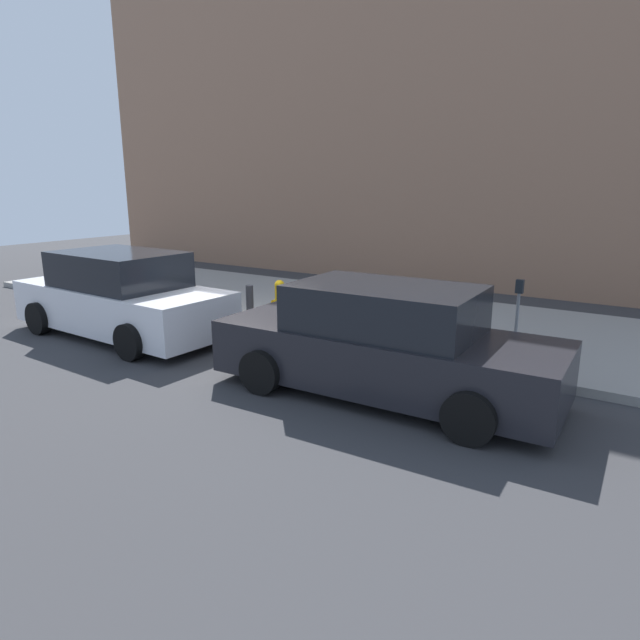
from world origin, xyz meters
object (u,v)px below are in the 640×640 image
object	(u,v)px
fire_hydrant	(280,300)
parked_car_white_1	(121,297)
bollard_post	(250,302)
parking_meter	(518,307)
suitcase_maroon_3	(356,320)
parked_car_charcoal_0	(384,344)
suitcase_olive_4	(332,314)
suitcase_red_1	(408,323)
suitcase_black_5	(310,308)
suitcase_silver_0	(437,329)
suitcase_teal_2	(382,318)

from	to	relation	value
fire_hydrant	parked_car_white_1	xyz separation A→B (m)	(2.21, 2.17, 0.18)
bollard_post	parking_meter	size ratio (longest dim) A/B	0.55
suitcase_maroon_3	parked_car_charcoal_0	xyz separation A→B (m)	(-1.66, 2.17, 0.33)
suitcase_olive_4	parking_meter	xyz separation A→B (m)	(-3.39, -0.28, 0.52)
suitcase_red_1	suitcase_black_5	xyz separation A→B (m)	(2.14, -0.05, -0.00)
fire_hydrant	bollard_post	world-z (taller)	fire_hydrant
suitcase_black_5	parked_car_white_1	world-z (taller)	parked_car_white_1
suitcase_silver_0	bollard_post	distance (m)	4.09
suitcase_silver_0	suitcase_black_5	world-z (taller)	suitcase_silver_0
suitcase_red_1	suitcase_teal_2	distance (m)	0.55
suitcase_red_1	suitcase_olive_4	xyz separation A→B (m)	(1.59, 0.02, -0.04)
suitcase_maroon_3	parked_car_charcoal_0	size ratio (longest dim) A/B	0.12
suitcase_red_1	parking_meter	world-z (taller)	parking_meter
suitcase_maroon_3	suitcase_black_5	distance (m)	1.09
suitcase_red_1	bollard_post	bearing A→B (deg)	2.28
suitcase_silver_0	fire_hydrant	size ratio (longest dim) A/B	1.10
suitcase_maroon_3	parked_car_charcoal_0	distance (m)	2.76
suitcase_silver_0	suitcase_red_1	world-z (taller)	suitcase_silver_0
suitcase_red_1	suitcase_black_5	size ratio (longest dim) A/B	1.01
suitcase_silver_0	suitcase_black_5	distance (m)	2.68
suitcase_teal_2	parked_car_white_1	bearing A→B (deg)	26.30
suitcase_silver_0	suitcase_olive_4	distance (m)	2.13
suitcase_silver_0	suitcase_olive_4	xyz separation A→B (m)	(2.13, 0.03, -0.02)
suitcase_maroon_3	suitcase_red_1	bearing A→B (deg)	179.34
suitcase_maroon_3	suitcase_olive_4	bearing A→B (deg)	3.44
parked_car_white_1	parked_car_charcoal_0	bearing A→B (deg)	180.00
suitcase_maroon_3	suitcase_olive_4	size ratio (longest dim) A/B	0.86
suitcase_teal_2	fire_hydrant	size ratio (longest dim) A/B	1.07
suitcase_teal_2	bollard_post	xyz separation A→B (m)	(2.99, 0.21, -0.00)
suitcase_olive_4	parking_meter	bearing A→B (deg)	-175.30
suitcase_silver_0	suitcase_olive_4	world-z (taller)	suitcase_silver_0
suitcase_red_1	parked_car_charcoal_0	size ratio (longest dim) A/B	0.16
suitcase_olive_4	parked_car_white_1	xyz separation A→B (m)	(3.48, 2.14, 0.32)
fire_hydrant	parking_meter	distance (m)	4.69
suitcase_olive_4	suitcase_red_1	bearing A→B (deg)	-179.27
suitcase_olive_4	suitcase_black_5	distance (m)	0.56
suitcase_olive_4	bollard_post	bearing A→B (deg)	3.54
suitcase_red_1	suitcase_maroon_3	bearing A→B (deg)	-0.66
suitcase_red_1	suitcase_olive_4	bearing A→B (deg)	0.73
suitcase_teal_2	parked_car_white_1	world-z (taller)	parked_car_white_1
suitcase_silver_0	bollard_post	size ratio (longest dim) A/B	1.34
suitcase_silver_0	fire_hydrant	world-z (taller)	suitcase_silver_0
suitcase_teal_2	fire_hydrant	bearing A→B (deg)	1.51
parked_car_charcoal_0	bollard_post	bearing A→B (deg)	-25.94
suitcase_maroon_3	parked_car_white_1	world-z (taller)	parked_car_white_1
suitcase_silver_0	fire_hydrant	distance (m)	3.41
suitcase_silver_0	suitcase_maroon_3	xyz separation A→B (m)	(1.60, -0.01, -0.06)
bollard_post	parking_meter	bearing A→B (deg)	-175.72
suitcase_olive_4	parked_car_charcoal_0	size ratio (longest dim) A/B	0.14
parking_meter	parked_car_charcoal_0	distance (m)	2.71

